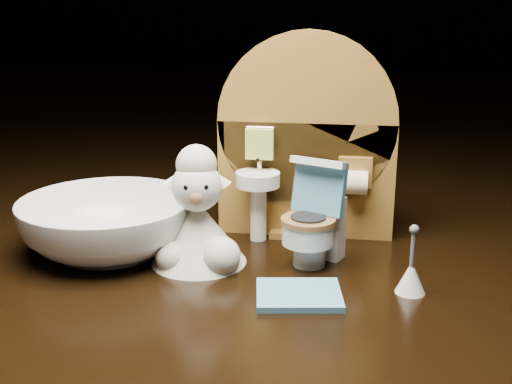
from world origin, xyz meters
TOP-DOWN VIEW (x-y plane):
  - backdrop_panel at (-0.00, 0.06)m, footprint 0.13×0.05m
  - toy_toilet at (0.01, 0.01)m, footprint 0.04×0.05m
  - bath_mat at (0.01, -0.05)m, footprint 0.06×0.05m
  - toilet_brush at (0.07, -0.03)m, footprint 0.02×0.02m
  - plush_lamb at (-0.07, -0.00)m, footprint 0.06×0.06m
  - ceramic_bowl at (-0.13, 0.01)m, footprint 0.13×0.13m

SIDE VIEW (x-z plane):
  - bath_mat at x=0.01m, z-range 0.00..0.00m
  - toilet_brush at x=0.07m, z-range -0.01..0.03m
  - ceramic_bowl at x=-0.13m, z-range 0.00..0.04m
  - toy_toilet at x=0.01m, z-range -0.01..0.06m
  - plush_lamb at x=-0.07m, z-range -0.01..0.07m
  - backdrop_panel at x=0.00m, z-range -0.01..0.14m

